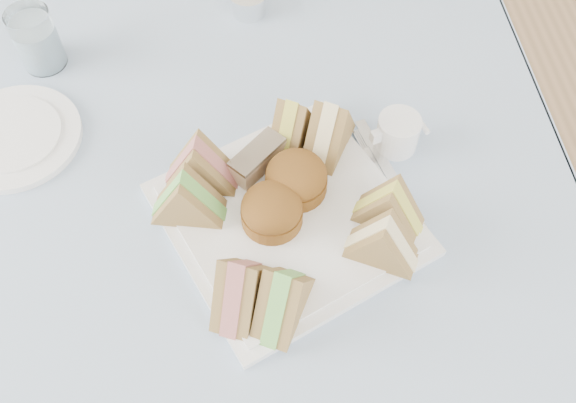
{
  "coord_description": "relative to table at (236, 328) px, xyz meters",
  "views": [
    {
      "loc": [
        0.05,
        -0.45,
        1.49
      ],
      "look_at": [
        0.1,
        -0.0,
        0.8
      ],
      "focal_mm": 40.0,
      "sensor_mm": 36.0,
      "label": 1
    }
  ],
  "objects": [
    {
      "name": "floor",
      "position": [
        0.0,
        0.0,
        -0.37
      ],
      "size": [
        4.0,
        4.0,
        0.0
      ],
      "primitive_type": "plane",
      "color": "#9E7751",
      "rests_on": "ground"
    },
    {
      "name": "table",
      "position": [
        0.0,
        0.0,
        0.0
      ],
      "size": [
        0.9,
        0.9,
        0.74
      ],
      "primitive_type": "cube",
      "color": "brown",
      "rests_on": "floor"
    },
    {
      "name": "tablecloth",
      "position": [
        0.0,
        0.0,
        0.37
      ],
      "size": [
        1.02,
        1.02,
        0.01
      ],
      "primitive_type": "cube",
      "color": "#97B1C9",
      "rests_on": "table"
    },
    {
      "name": "serving_plate",
      "position": [
        0.1,
        -0.0,
        0.38
      ],
      "size": [
        0.4,
        0.4,
        0.01
      ],
      "primitive_type": "cube",
      "rotation": [
        0.0,
        0.0,
        0.44
      ],
      "color": "white",
      "rests_on": "tablecloth"
    },
    {
      "name": "sandwich_fl_a",
      "position": [
        0.03,
        -0.12,
        0.43
      ],
      "size": [
        0.08,
        0.11,
        0.09
      ],
      "primitive_type": null,
      "rotation": [
        0.0,
        0.0,
        1.18
      ],
      "color": "#9B7E4D",
      "rests_on": "serving_plate"
    },
    {
      "name": "sandwich_fl_b",
      "position": [
        0.08,
        -0.13,
        0.43
      ],
      "size": [
        0.09,
        0.11,
        0.09
      ],
      "primitive_type": null,
      "rotation": [
        0.0,
        0.0,
        1.1
      ],
      "color": "#9B7E4D",
      "rests_on": "serving_plate"
    },
    {
      "name": "sandwich_fr_a",
      "position": [
        0.23,
        -0.02,
        0.43
      ],
      "size": [
        0.1,
        0.08,
        0.08
      ],
      "primitive_type": null,
      "rotation": [
        0.0,
        0.0,
        -0.51
      ],
      "color": "#9B7E4D",
      "rests_on": "serving_plate"
    },
    {
      "name": "sandwich_fr_b",
      "position": [
        0.21,
        -0.07,
        0.43
      ],
      "size": [
        0.1,
        0.08,
        0.08
      ],
      "primitive_type": null,
      "rotation": [
        0.0,
        0.0,
        -0.46
      ],
      "color": "#9B7E4D",
      "rests_on": "serving_plate"
    },
    {
      "name": "sandwich_bl_a",
      "position": [
        -0.03,
        0.01,
        0.43
      ],
      "size": [
        0.11,
        0.07,
        0.09
      ],
      "primitive_type": null,
      "rotation": [
        0.0,
        0.0,
        2.94
      ],
      "color": "#9B7E4D",
      "rests_on": "serving_plate"
    },
    {
      "name": "sandwich_bl_b",
      "position": [
        -0.01,
        0.06,
        0.43
      ],
      "size": [
        0.11,
        0.07,
        0.09
      ],
      "primitive_type": null,
      "rotation": [
        0.0,
        0.0,
        2.94
      ],
      "color": "#9B7E4D",
      "rests_on": "serving_plate"
    },
    {
      "name": "sandwich_br_a",
      "position": [
        0.17,
        0.11,
        0.43
      ],
      "size": [
        0.09,
        0.11,
        0.09
      ],
      "primitive_type": null,
      "rotation": [
        0.0,
        0.0,
        -2.06
      ],
      "color": "#9B7E4D",
      "rests_on": "serving_plate"
    },
    {
      "name": "sandwich_br_b",
      "position": [
        0.12,
        0.13,
        0.43
      ],
      "size": [
        0.08,
        0.1,
        0.08
      ],
      "primitive_type": null,
      "rotation": [
        0.0,
        0.0,
        -2.07
      ],
      "color": "#9B7E4D",
      "rests_on": "serving_plate"
    },
    {
      "name": "scone_left",
      "position": [
        0.08,
        -0.01,
        0.42
      ],
      "size": [
        0.11,
        0.11,
        0.06
      ],
      "primitive_type": "cylinder",
      "rotation": [
        0.0,
        0.0,
        0.59
      ],
      "color": "brown",
      "rests_on": "serving_plate"
    },
    {
      "name": "scone_right",
      "position": [
        0.11,
        0.04,
        0.42
      ],
      "size": [
        0.12,
        0.12,
        0.06
      ],
      "primitive_type": "cylinder",
      "rotation": [
        0.0,
        0.0,
        0.9
      ],
      "color": "brown",
      "rests_on": "serving_plate"
    },
    {
      "name": "pastry_slice",
      "position": [
        0.06,
        0.08,
        0.41
      ],
      "size": [
        0.08,
        0.08,
        0.04
      ],
      "primitive_type": "cube",
      "rotation": [
        0.0,
        0.0,
        0.76
      ],
      "color": "#DEB88C",
      "rests_on": "serving_plate"
    },
    {
      "name": "side_plate",
      "position": [
        -0.29,
        0.18,
        0.38
      ],
      "size": [
        0.2,
        0.2,
        0.01
      ],
      "primitive_type": "cylinder",
      "rotation": [
        0.0,
        0.0,
        -0.0
      ],
      "color": "white",
      "rests_on": "tablecloth"
    },
    {
      "name": "water_glass",
      "position": [
        -0.26,
        0.33,
        0.43
      ],
      "size": [
        0.09,
        0.09,
        0.1
      ],
      "primitive_type": "cylinder",
      "rotation": [
        0.0,
        0.0,
        0.37
      ],
      "color": "white",
      "rests_on": "tablecloth"
    },
    {
      "name": "tea_strainer",
      "position": [
        0.07,
        0.42,
        0.39
      ],
      "size": [
        0.08,
        0.08,
        0.04
      ],
      "primitive_type": "cylinder",
      "rotation": [
        0.0,
        0.0,
        0.31
      ],
      "color": "silver",
      "rests_on": "tablecloth"
    },
    {
      "name": "knife",
      "position": [
        0.25,
        0.06,
        0.38
      ],
      "size": [
        0.07,
        0.2,
        0.0
      ],
      "primitive_type": "cube",
      "rotation": [
        0.0,
        0.0,
        0.26
      ],
      "color": "silver",
      "rests_on": "tablecloth"
    },
    {
      "name": "fork",
      "position": [
        0.24,
        0.02,
        0.38
      ],
      "size": [
        0.06,
        0.18,
        0.0
      ],
      "primitive_type": "cube",
      "rotation": [
        0.0,
        0.0,
        0.25
      ],
      "color": "silver",
      "rests_on": "tablecloth"
    },
    {
      "name": "creamer_jug",
      "position": [
        0.27,
        0.11,
        0.4
      ],
      "size": [
        0.08,
        0.08,
        0.05
      ],
      "primitive_type": "cylinder",
      "rotation": [
        0.0,
        0.0,
        0.31
      ],
      "color": "white",
      "rests_on": "tablecloth"
    }
  ]
}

